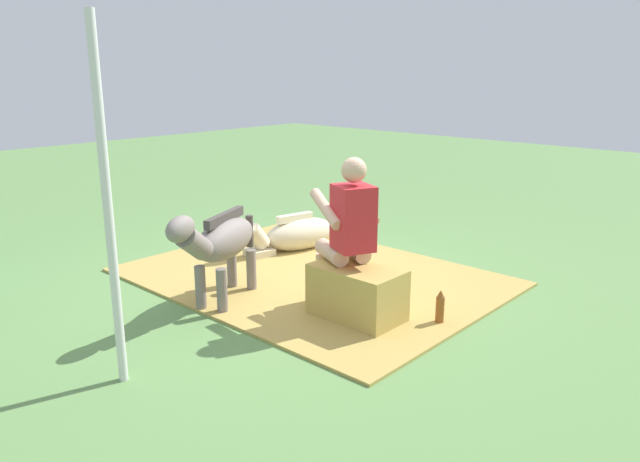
{
  "coord_description": "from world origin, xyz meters",
  "views": [
    {
      "loc": [
        -3.79,
        3.84,
        2.0
      ],
      "look_at": [
        -0.19,
        -0.09,
        0.55
      ],
      "focal_mm": 34.11,
      "sensor_mm": 36.0,
      "label": 1
    }
  ],
  "objects_px": {
    "pony_standing": "(220,242)",
    "hay_bale": "(357,294)",
    "person_seated": "(347,229)",
    "pony_lying": "(293,235)",
    "soda_bottle": "(440,308)",
    "tent_pole_left": "(108,209)"
  },
  "relations": [
    {
      "from": "pony_standing",
      "to": "hay_bale",
      "type": "bearing_deg",
      "value": -153.83
    },
    {
      "from": "hay_bale",
      "to": "person_seated",
      "type": "xyz_separation_m",
      "value": [
        0.15,
        -0.05,
        0.5
      ]
    },
    {
      "from": "pony_lying",
      "to": "soda_bottle",
      "type": "height_order",
      "value": "pony_lying"
    },
    {
      "from": "pony_lying",
      "to": "tent_pole_left",
      "type": "relative_size",
      "value": 0.59
    },
    {
      "from": "pony_standing",
      "to": "soda_bottle",
      "type": "bearing_deg",
      "value": -151.17
    },
    {
      "from": "person_seated",
      "to": "pony_standing",
      "type": "bearing_deg",
      "value": 31.99
    },
    {
      "from": "hay_bale",
      "to": "pony_lying",
      "type": "height_order",
      "value": "hay_bale"
    },
    {
      "from": "soda_bottle",
      "to": "pony_lying",
      "type": "bearing_deg",
      "value": -15.56
    },
    {
      "from": "person_seated",
      "to": "pony_standing",
      "type": "height_order",
      "value": "person_seated"
    },
    {
      "from": "hay_bale",
      "to": "pony_standing",
      "type": "xyz_separation_m",
      "value": [
        1.07,
        0.53,
        0.34
      ]
    },
    {
      "from": "tent_pole_left",
      "to": "soda_bottle",
      "type": "bearing_deg",
      "value": -116.0
    },
    {
      "from": "hay_bale",
      "to": "pony_lying",
      "type": "relative_size",
      "value": 0.54
    },
    {
      "from": "hay_bale",
      "to": "pony_lying",
      "type": "distance_m",
      "value": 2.0
    },
    {
      "from": "pony_standing",
      "to": "pony_lying",
      "type": "distance_m",
      "value": 1.7
    },
    {
      "from": "person_seated",
      "to": "pony_standing",
      "type": "relative_size",
      "value": 1.04
    },
    {
      "from": "hay_bale",
      "to": "pony_standing",
      "type": "height_order",
      "value": "pony_standing"
    },
    {
      "from": "pony_standing",
      "to": "tent_pole_left",
      "type": "relative_size",
      "value": 0.55
    },
    {
      "from": "pony_lying",
      "to": "hay_bale",
      "type": "bearing_deg",
      "value": 149.83
    },
    {
      "from": "hay_bale",
      "to": "soda_bottle",
      "type": "relative_size",
      "value": 2.51
    },
    {
      "from": "hay_bale",
      "to": "person_seated",
      "type": "height_order",
      "value": "person_seated"
    },
    {
      "from": "hay_bale",
      "to": "person_seated",
      "type": "distance_m",
      "value": 0.53
    },
    {
      "from": "hay_bale",
      "to": "person_seated",
      "type": "relative_size",
      "value": 0.55
    }
  ]
}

